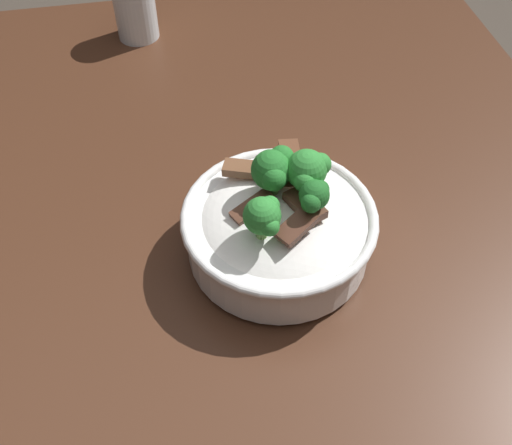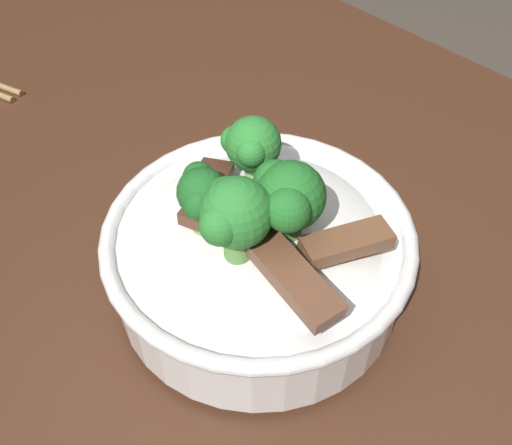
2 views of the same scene
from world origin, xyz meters
The scene contains 3 objects.
dining_table centered at (0.00, 0.00, 0.71)m, with size 1.51×0.91×0.79m.
rice_bowl centered at (-0.09, -0.03, 0.85)m, with size 0.23×0.23×0.15m.
drinking_glass centered at (-0.62, -0.17, 0.84)m, with size 0.07×0.07×0.11m.
Camera 1 is at (0.37, -0.14, 1.39)m, focal length 42.88 mm.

